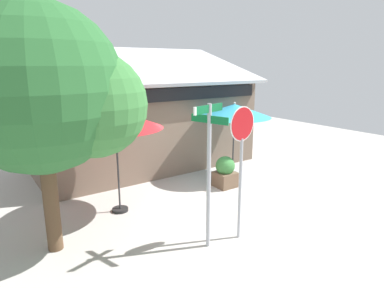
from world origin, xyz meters
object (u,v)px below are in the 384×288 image
street_sign_post (209,162)px  patio_umbrella_crimson_left (115,120)px  patio_umbrella_teal_center (234,111)px  sidewalk_planter (225,172)px  shade_tree (51,93)px  stop_sign (242,149)px

street_sign_post → patio_umbrella_crimson_left: (-0.89, 2.82, 0.60)m
patio_umbrella_teal_center → sidewalk_planter: patio_umbrella_teal_center is taller
street_sign_post → shade_tree: size_ratio=0.61×
stop_sign → shade_tree: bearing=152.1°
patio_umbrella_crimson_left → sidewalk_planter: 4.15m
stop_sign → sidewalk_planter: stop_sign is taller
street_sign_post → stop_sign: bearing=-7.4°
stop_sign → shade_tree: 4.11m
patio_umbrella_teal_center → sidewalk_planter: (-0.99, -0.73, -1.86)m
stop_sign → patio_umbrella_teal_center: (2.88, 3.44, 0.22)m
patio_umbrella_crimson_left → shade_tree: (-1.74, -1.09, 0.86)m
street_sign_post → shade_tree: (-2.63, 1.73, 1.46)m
street_sign_post → shade_tree: shade_tree is taller
sidewalk_planter → patio_umbrella_crimson_left: bearing=176.6°
patio_umbrella_teal_center → shade_tree: 6.62m
stop_sign → street_sign_post: bearing=172.6°
shade_tree → sidewalk_planter: bearing=9.3°
stop_sign → patio_umbrella_teal_center: 4.49m
patio_umbrella_teal_center → sidewalk_planter: size_ratio=2.59×
street_sign_post → stop_sign: 0.86m
street_sign_post → patio_umbrella_teal_center: 5.00m
stop_sign → sidewalk_planter: 3.69m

